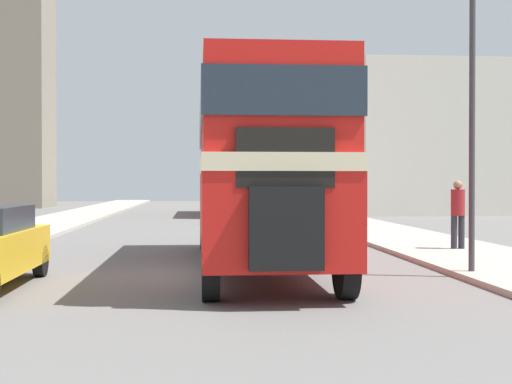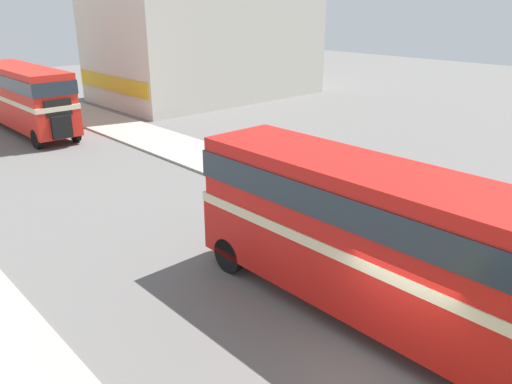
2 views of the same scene
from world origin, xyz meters
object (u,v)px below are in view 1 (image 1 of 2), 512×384
double_decker_bus (256,159)px  street_lamp (472,79)px  bus_distant (235,174)px  pedestrian_walking (458,210)px

double_decker_bus → street_lamp: street_lamp is taller
bus_distant → pedestrian_walking: 24.05m
pedestrian_walking → street_lamp: 5.73m
double_decker_bus → street_lamp: 4.87m
pedestrian_walking → bus_distant: bearing=101.5°
bus_distant → street_lamp: size_ratio=1.80×
bus_distant → street_lamp: (3.28, -28.31, 1.55)m
double_decker_bus → pedestrian_walking: bearing=25.9°
double_decker_bus → bus_distant: double_decker_bus is taller
pedestrian_walking → street_lamp: (-1.50, -4.77, 2.80)m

